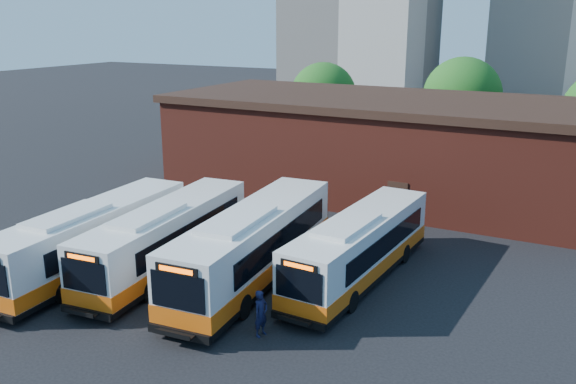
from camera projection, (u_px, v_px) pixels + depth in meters
The scene contains 9 objects.
ground at pixel (217, 308), 24.84m from camera, with size 220.00×220.00×0.00m, color black.
bus_west at pixel (93, 241), 28.15m from camera, with size 3.12×11.99×3.23m.
bus_midwest at pixel (167, 240), 28.30m from camera, with size 3.48×11.90×3.20m.
bus_mideast at pixel (254, 248), 27.02m from camera, with size 3.63×12.84×3.45m.
bus_east at pixel (359, 250), 27.22m from camera, with size 2.93×11.50×3.10m.
transit_worker at pixel (261, 313), 22.46m from camera, with size 0.65×0.43×1.79m, color black.
depot_building at pixel (384, 144), 40.95m from camera, with size 28.60×12.60×6.40m.
tree_west at pixel (323, 96), 55.27m from camera, with size 6.00×6.00×7.65m.
tree_mid at pixel (462, 96), 51.46m from camera, with size 6.56×6.56×8.36m.
Camera 1 is at (13.12, -18.61, 11.36)m, focal length 38.00 mm.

